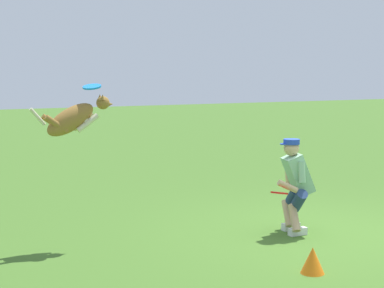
% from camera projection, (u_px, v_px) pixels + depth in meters
% --- Properties ---
extents(ground_plane, '(60.00, 60.00, 0.00)m').
position_uv_depth(ground_plane, '(324.00, 234.00, 8.63)').
color(ground_plane, '#416A25').
extents(person, '(0.67, 0.66, 1.29)m').
position_uv_depth(person, '(295.00, 183.00, 8.65)').
color(person, silver).
rests_on(person, ground_plane).
extents(dog, '(1.07, 0.29, 0.59)m').
position_uv_depth(dog, '(74.00, 118.00, 7.96)').
color(dog, olive).
extents(frisbee_flying, '(0.26, 0.25, 0.10)m').
position_uv_depth(frisbee_flying, '(92.00, 87.00, 8.02)').
color(frisbee_flying, '#1984EE').
extents(frisbee_held, '(0.32, 0.32, 0.07)m').
position_uv_depth(frisbee_held, '(279.00, 193.00, 8.37)').
color(frisbee_held, red).
rests_on(frisbee_held, person).
extents(training_cone, '(0.27, 0.27, 0.29)m').
position_uv_depth(training_cone, '(313.00, 260.00, 6.96)').
color(training_cone, orange).
rests_on(training_cone, ground_plane).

